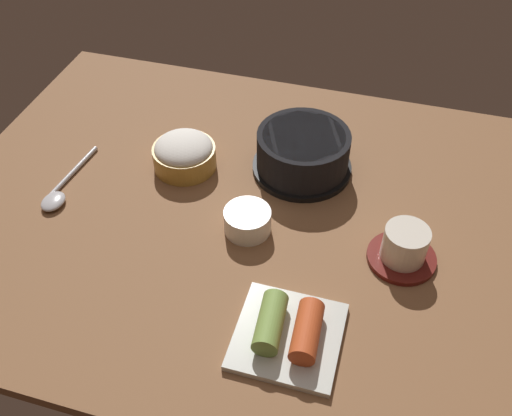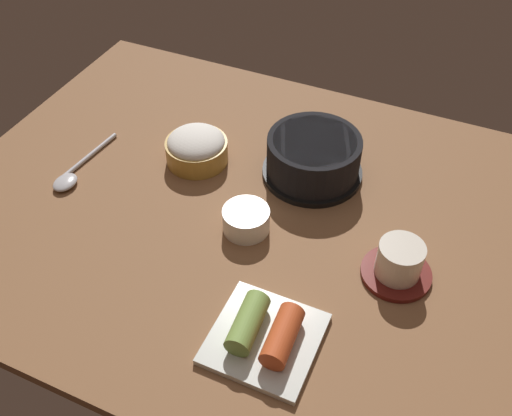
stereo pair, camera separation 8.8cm
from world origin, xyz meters
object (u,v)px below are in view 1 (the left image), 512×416
at_px(stone_pot, 303,152).
at_px(tea_cup_with_saucer, 404,247).
at_px(rice_bowl, 184,153).
at_px(banchan_cup_center, 248,220).
at_px(spoon, 59,193).
at_px(kimchi_plate, 288,331).

distance_m(stone_pot, tea_cup_with_saucer, 0.25).
height_order(rice_bowl, tea_cup_with_saucer, tea_cup_with_saucer).
xyz_separation_m(banchan_cup_center, spoon, (-0.32, -0.01, -0.01)).
height_order(rice_bowl, kimchi_plate, rice_bowl).
distance_m(stone_pot, kimchi_plate, 0.34).
bearing_deg(stone_pot, kimchi_plate, -80.28).
bearing_deg(kimchi_plate, spoon, 159.31).
distance_m(rice_bowl, spoon, 0.22).
distance_m(rice_bowl, kimchi_plate, 0.39).
bearing_deg(tea_cup_with_saucer, spoon, -178.32).
relative_size(stone_pot, tea_cup_with_saucer, 1.67).
bearing_deg(kimchi_plate, banchan_cup_center, 121.65).
bearing_deg(spoon, rice_bowl, 36.29).
relative_size(stone_pot, rice_bowl, 1.58).
relative_size(stone_pot, banchan_cup_center, 2.34).
height_order(stone_pot, kimchi_plate, stone_pot).
xyz_separation_m(kimchi_plate, spoon, (-0.43, 0.16, -0.01)).
relative_size(banchan_cup_center, kimchi_plate, 0.53).
distance_m(banchan_cup_center, spoon, 0.32).
xyz_separation_m(rice_bowl, kimchi_plate, (0.25, -0.29, -0.01)).
relative_size(rice_bowl, kimchi_plate, 0.79).
bearing_deg(spoon, tea_cup_with_saucer, 1.68).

